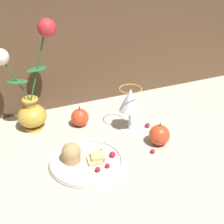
# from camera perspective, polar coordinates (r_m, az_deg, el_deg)

# --- Properties ---
(ground_plane) EXTENTS (2.40, 2.40, 0.00)m
(ground_plane) POSITION_cam_1_polar(r_m,az_deg,el_deg) (1.05, -1.48, -5.09)
(ground_plane) COLOR #B7B2A3
(ground_plane) RESTS_ON ground
(vase) EXTENTS (0.20, 0.10, 0.38)m
(vase) POSITION_cam_1_polar(r_m,az_deg,el_deg) (1.09, -14.63, 2.75)
(vase) COLOR gold
(vase) RESTS_ON ground_plane
(plate_with_pastries) EXTENTS (0.22, 0.22, 0.07)m
(plate_with_pastries) POSITION_cam_1_polar(r_m,az_deg,el_deg) (0.94, -5.28, -8.67)
(plate_with_pastries) COLOR silver
(plate_with_pastries) RESTS_ON ground_plane
(wine_glass) EXTENTS (0.08, 0.08, 0.16)m
(wine_glass) POSITION_cam_1_polar(r_m,az_deg,el_deg) (1.06, 3.35, 1.98)
(wine_glass) COLOR silver
(wine_glass) RESTS_ON ground_plane
(apple_beside_vase) EXTENTS (0.07, 0.07, 0.08)m
(apple_beside_vase) POSITION_cam_1_polar(r_m,az_deg,el_deg) (1.03, 8.65, -4.20)
(apple_beside_vase) COLOR #D14223
(apple_beside_vase) RESTS_ON ground_plane
(apple_near_glass) EXTENTS (0.06, 0.06, 0.08)m
(apple_near_glass) POSITION_cam_1_polar(r_m,az_deg,el_deg) (1.12, -5.89, -1.00)
(apple_near_glass) COLOR #D14223
(apple_near_glass) RESTS_ON ground_plane
(berry_near_plate) EXTENTS (0.01, 0.01, 0.01)m
(berry_near_plate) POSITION_cam_1_polar(r_m,az_deg,el_deg) (1.00, 7.46, -7.13)
(berry_near_plate) COLOR #AD192D
(berry_near_plate) RESTS_ON ground_plane
(berry_front_center) EXTENTS (0.02, 0.02, 0.02)m
(berry_front_center) POSITION_cam_1_polar(r_m,az_deg,el_deg) (1.12, 6.52, -2.41)
(berry_front_center) COLOR #AD192D
(berry_front_center) RESTS_ON ground_plane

